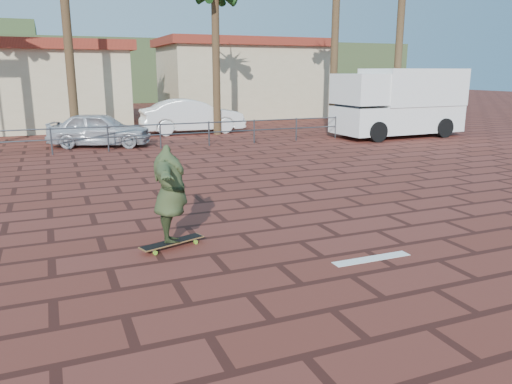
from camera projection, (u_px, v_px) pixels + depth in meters
ground at (300, 242)px, 9.01m from camera, size 120.00×120.00×0.00m
paint_stripe at (372, 259)px, 8.19m from camera, size 1.40×0.22×0.01m
guardrail at (160, 131)px, 19.62m from camera, size 24.06×0.06×1.00m
building_west at (5, 85)px, 26.00m from camera, size 12.60×7.60×4.50m
building_east at (242, 78)px, 32.92m from camera, size 10.60×6.60×5.00m
hill_front at (85, 71)px, 53.20m from camera, size 70.00×18.00×6.00m
longboard at (172, 242)px, 8.69m from camera, size 1.20×0.63×0.12m
skateboarder at (170, 194)px, 8.48m from camera, size 0.93×2.15×1.69m
campervan at (399, 101)px, 23.04m from camera, size 6.05×2.77×3.10m
car_silver at (100, 129)px, 20.22m from camera, size 4.35×2.93×1.38m
car_white at (193, 116)px, 24.58m from camera, size 5.04×1.81×1.65m
street_sign at (409, 99)px, 23.83m from camera, size 0.47×0.20×2.40m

